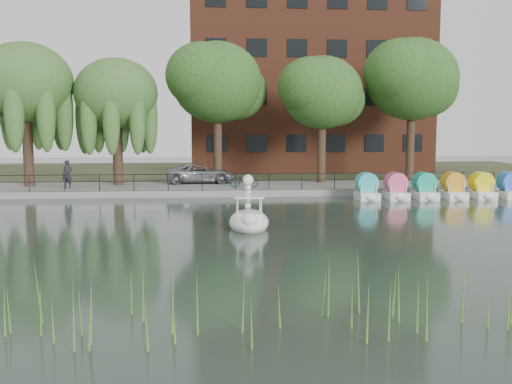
{
  "coord_description": "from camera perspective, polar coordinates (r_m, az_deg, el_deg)",
  "views": [
    {
      "loc": [
        -1.42,
        -20.62,
        4.08
      ],
      "look_at": [
        0.5,
        4.0,
        1.3
      ],
      "focal_mm": 40.0,
      "sensor_mm": 36.0,
      "label": 1
    }
  ],
  "objects": [
    {
      "name": "kerb",
      "position": [
        33.92,
        -2.03,
        -0.15
      ],
      "size": [
        40.0,
        0.25,
        0.4
      ],
      "primitive_type": "cube",
      "color": "gray",
      "rests_on": "ground_plane"
    },
    {
      "name": "swan_boat",
      "position": [
        23.15,
        -0.72,
        -2.55
      ],
      "size": [
        1.66,
        2.67,
        2.15
      ],
      "rotation": [
        0.0,
        0.0,
        -0.02
      ],
      "color": "white",
      "rests_on": "ground_plane"
    },
    {
      "name": "broadleaf_right",
      "position": [
        38.91,
        6.64,
        9.78
      ],
      "size": [
        5.4,
        5.4,
        8.32
      ],
      "color": "#473323",
      "rests_on": "promenade"
    },
    {
      "name": "ground_plane",
      "position": [
        21.07,
        -0.51,
        -4.74
      ],
      "size": [
        120.0,
        120.0,
        0.0
      ],
      "primitive_type": "plane",
      "color": "#2F3E35"
    },
    {
      "name": "pedal_boat_row",
      "position": [
        34.6,
        17.82,
        0.35
      ],
      "size": [
        9.65,
        1.7,
        1.4
      ],
      "color": "white",
      "rests_on": "ground_plane"
    },
    {
      "name": "minivan",
      "position": [
        38.35,
        -5.56,
        2.0
      ],
      "size": [
        2.82,
        5.49,
        1.48
      ],
      "primitive_type": "imported",
      "rotation": [
        0.0,
        0.0,
        1.64
      ],
      "color": "gray",
      "rests_on": "promenade"
    },
    {
      "name": "broadleaf_far",
      "position": [
        41.66,
        15.35,
        10.77
      ],
      "size": [
        6.3,
        6.3,
        9.71
      ],
      "color": "#473323",
      "rests_on": "promenade"
    },
    {
      "name": "promenade",
      "position": [
        36.85,
        -2.23,
        0.38
      ],
      "size": [
        40.0,
        6.0,
        0.4
      ],
      "primitive_type": "cube",
      "color": "gray",
      "rests_on": "ground_plane"
    },
    {
      "name": "reed_bank",
      "position": [
        12.15,
        12.31,
        -10.39
      ],
      "size": [
        24.0,
        2.4,
        1.2
      ],
      "color": "#669938",
      "rests_on": "ground_plane"
    },
    {
      "name": "land_strip",
      "position": [
        50.79,
        -2.85,
        2.01
      ],
      "size": [
        60.0,
        22.0,
        0.36
      ],
      "primitive_type": "cube",
      "color": "#47512D",
      "rests_on": "ground_plane"
    },
    {
      "name": "bicycle",
      "position": [
        35.37,
        -1.19,
        1.26
      ],
      "size": [
        0.73,
        1.76,
        1.0
      ],
      "primitive_type": "imported",
      "rotation": [
        0.0,
        0.0,
        1.49
      ],
      "color": "gray",
      "rests_on": "promenade"
    },
    {
      "name": "pedestrian",
      "position": [
        36.68,
        -18.35,
        1.89
      ],
      "size": [
        0.81,
        0.64,
        1.98
      ],
      "primitive_type": "imported",
      "rotation": [
        0.0,
        0.0,
        6.05
      ],
      "color": "black",
      "rests_on": "promenade"
    },
    {
      "name": "willow_left",
      "position": [
        38.99,
        -22.09,
        10.07
      ],
      "size": [
        5.88,
        5.88,
        9.01
      ],
      "color": "#473323",
      "rests_on": "promenade"
    },
    {
      "name": "apartment_building",
      "position": [
        51.56,
        5.08,
        12.28
      ],
      "size": [
        20.0,
        10.07,
        18.0
      ],
      "color": "#4C1E16",
      "rests_on": "land_strip"
    },
    {
      "name": "willow_mid",
      "position": [
        38.17,
        -13.81,
        9.5
      ],
      "size": [
        5.32,
        5.32,
        8.15
      ],
      "color": "#473323",
      "rests_on": "promenade"
    },
    {
      "name": "broadleaf_center",
      "position": [
        38.74,
        -3.9,
        10.82
      ],
      "size": [
        6.0,
        6.0,
        9.25
      ],
      "color": "#473323",
      "rests_on": "promenade"
    },
    {
      "name": "railing",
      "position": [
        34.03,
        -2.05,
        1.47
      ],
      "size": [
        32.0,
        0.05,
        1.0
      ],
      "color": "black",
      "rests_on": "promenade"
    }
  ]
}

